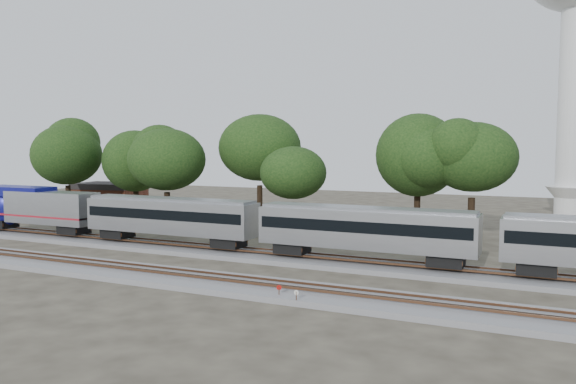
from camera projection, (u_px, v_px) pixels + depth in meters
name	position (u px, v px, depth m)	size (l,w,h in m)	color
ground	(227.00, 272.00, 43.70)	(160.00, 160.00, 0.00)	#383328
track_far	(262.00, 256.00, 49.11)	(160.00, 5.00, 0.73)	slate
track_near	(198.00, 280.00, 40.06)	(160.00, 5.00, 0.73)	slate
train	(367.00, 228.00, 44.92)	(91.82, 3.17, 4.67)	#B1B3B8
switch_stand_red	(279.00, 291.00, 35.46)	(0.31, 0.15, 1.01)	#512D19
switch_stand_white	(296.00, 296.00, 34.21)	(0.33, 0.07, 1.02)	#512D19
switch_lever	(284.00, 299.00, 35.26)	(0.50, 0.30, 0.30)	#512D19
brick_building	(110.00, 198.00, 82.30)	(10.07, 7.77, 4.43)	brown
tree_0	(67.00, 155.00, 72.84)	(8.80, 8.80, 12.41)	black
tree_1	(135.00, 161.00, 72.49)	(8.00, 8.00, 11.28)	black
tree_2	(166.00, 160.00, 64.91)	(8.37, 8.37, 11.81)	black
tree_3	(260.00, 148.00, 65.79)	(9.76, 9.76, 13.76)	black
tree_4	(293.00, 173.00, 60.35)	(7.04, 7.04, 9.93)	black
tree_5	(418.00, 155.00, 59.15)	(8.98, 8.98, 12.66)	black
tree_6	(473.00, 157.00, 55.01)	(8.86, 8.86, 12.49)	black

